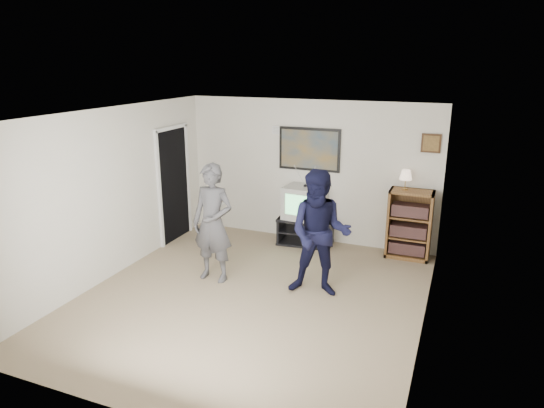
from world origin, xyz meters
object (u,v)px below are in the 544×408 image
Objects in this scene: media_stand at (306,231)px; person_short at (320,234)px; crt_television at (305,202)px; person_tall at (213,223)px; bookshelf at (409,224)px.

person_short is at bearing -70.95° from media_stand.
person_short reaches higher than crt_television.
person_short reaches higher than person_tall.
person_tall is (-0.81, -1.88, 0.64)m from media_stand.
crt_television is 1.93m from person_short.
crt_television reaches higher than media_stand.
person_tall reaches higher than bookshelf.
person_short is at bearing 6.66° from person_tall.
bookshelf reaches higher than media_stand.
crt_television is at bearing 175.47° from media_stand.
crt_television is 0.59× the size of bookshelf.
media_stand is 0.87× the size of bookshelf.
media_stand is 1.47× the size of crt_television.
person_tall is at bearing 176.08° from person_short.
media_stand is 0.56× the size of person_short.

